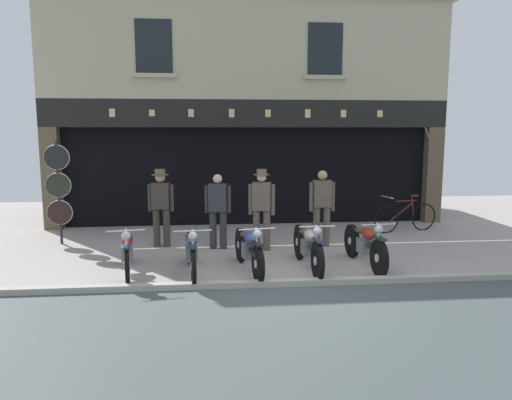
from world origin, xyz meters
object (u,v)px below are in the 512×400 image
at_px(salesman_left, 161,204).
at_px(motorcycle_center_left, 192,251).
at_px(motorcycle_left, 127,250).
at_px(leaning_bicycle, 406,217).
at_px(motorcycle_right, 365,244).
at_px(tyre_sign_pole, 58,186).
at_px(shopkeeper_center, 218,208).
at_px(salesman_right, 262,206).
at_px(assistant_far_right, 322,205).
at_px(advert_board_far, 347,161).
at_px(motorcycle_center, 249,248).
at_px(motorcycle_center_right, 308,246).
at_px(advert_board_near, 301,160).

bearing_deg(salesman_left, motorcycle_center_left, 115.79).
xyz_separation_m(motorcycle_left, leaning_bicycle, (6.36, 2.94, -0.04)).
height_order(motorcycle_right, tyre_sign_pole, tyre_sign_pole).
height_order(shopkeeper_center, leaning_bicycle, shopkeeper_center).
distance_m(motorcycle_right, salesman_right, 2.33).
bearing_deg(assistant_far_right, advert_board_far, -116.47).
bearing_deg(leaning_bicycle, motorcycle_center, 112.90).
relative_size(motorcycle_center_right, assistant_far_right, 1.25).
xyz_separation_m(salesman_left, shopkeeper_center, (1.22, -0.30, -0.06)).
distance_m(motorcycle_center, motorcycle_right, 2.18).
distance_m(motorcycle_center, advert_board_far, 5.58).
relative_size(motorcycle_center, assistant_far_right, 1.21).
bearing_deg(motorcycle_center, shopkeeper_center, -82.16).
distance_m(motorcycle_left, tyre_sign_pole, 3.14).
bearing_deg(advert_board_near, motorcycle_center_left, -121.74).
distance_m(motorcycle_left, advert_board_near, 6.01).
height_order(salesman_right, advert_board_far, advert_board_far).
relative_size(salesman_left, assistant_far_right, 1.02).
height_order(motorcycle_center_right, motorcycle_right, motorcycle_center_right).
xyz_separation_m(motorcycle_center_right, salesman_right, (-0.69, 1.47, 0.52)).
distance_m(salesman_left, assistant_far_right, 3.49).
bearing_deg(salesman_left, shopkeeper_center, 172.88).
distance_m(shopkeeper_center, tyre_sign_pole, 3.59).
distance_m(motorcycle_center_left, salesman_left, 2.29).
xyz_separation_m(motorcycle_center_right, motorcycle_right, (1.09, 0.05, -0.01)).
xyz_separation_m(advert_board_far, leaning_bicycle, (1.13, -1.41, -1.32)).
distance_m(tyre_sign_pole, advert_board_near, 6.13).
height_order(motorcycle_center_left, shopkeeper_center, shopkeeper_center).
bearing_deg(salesman_left, advert_board_near, -138.64).
xyz_separation_m(motorcycle_right, assistant_far_right, (-0.44, 1.62, 0.49)).
height_order(tyre_sign_pole, advert_board_near, tyre_sign_pole).
bearing_deg(salesman_right, motorcycle_right, 154.99).
bearing_deg(advert_board_near, salesman_right, -115.26).
bearing_deg(assistant_far_right, shopkeeper_center, -0.54).
relative_size(motorcycle_left, leaning_bicycle, 1.12).
relative_size(tyre_sign_pole, advert_board_near, 2.39).
xyz_separation_m(motorcycle_left, shopkeeper_center, (1.64, 1.62, 0.47)).
bearing_deg(motorcycle_center_left, tyre_sign_pole, -45.18).
height_order(motorcycle_center_left, motorcycle_center_right, motorcycle_center_right).
relative_size(motorcycle_center, salesman_right, 1.17).
bearing_deg(motorcycle_right, motorcycle_center, -0.84).
xyz_separation_m(motorcycle_left, advert_board_far, (5.24, 4.35, 1.27)).
height_order(salesman_right, tyre_sign_pole, tyre_sign_pole).
bearing_deg(shopkeeper_center, motorcycle_left, 53.58).
bearing_deg(salesman_right, motorcycle_center_left, 61.79).
distance_m(motorcycle_center_right, salesman_right, 1.70).
distance_m(motorcycle_left, salesman_right, 2.97).
bearing_deg(assistant_far_right, leaning_bicycle, -152.13).
bearing_deg(advert_board_near, shopkeeper_center, -130.15).
xyz_separation_m(motorcycle_right, shopkeeper_center, (-2.69, 1.63, 0.45)).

